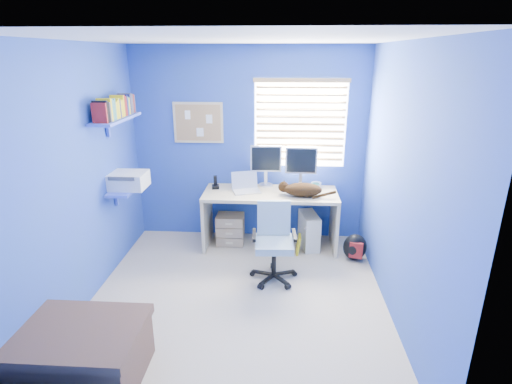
# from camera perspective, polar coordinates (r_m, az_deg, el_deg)

# --- Properties ---
(floor) EXTENTS (3.00, 3.20, 0.00)m
(floor) POSITION_cam_1_polar(r_m,az_deg,el_deg) (4.23, -2.68, -15.16)
(floor) COLOR #B9A992
(floor) RESTS_ON ground
(ceiling) EXTENTS (3.00, 3.20, 0.00)m
(ceiling) POSITION_cam_1_polar(r_m,az_deg,el_deg) (3.50, -3.35, 21.00)
(ceiling) COLOR white
(ceiling) RESTS_ON wall_back
(wall_back) EXTENTS (3.00, 0.01, 2.50)m
(wall_back) POSITION_cam_1_polar(r_m,az_deg,el_deg) (5.22, -0.99, 6.58)
(wall_back) COLOR #2E529E
(wall_back) RESTS_ON ground
(wall_front) EXTENTS (3.00, 0.01, 2.50)m
(wall_front) POSITION_cam_1_polar(r_m,az_deg,el_deg) (2.23, -7.68, -11.65)
(wall_front) COLOR #2E529E
(wall_front) RESTS_ON ground
(wall_left) EXTENTS (0.01, 3.20, 2.50)m
(wall_left) POSITION_cam_1_polar(r_m,az_deg,el_deg) (4.12, -24.16, 1.46)
(wall_left) COLOR #2E529E
(wall_left) RESTS_ON ground
(wall_right) EXTENTS (0.01, 3.20, 2.50)m
(wall_right) POSITION_cam_1_polar(r_m,az_deg,el_deg) (3.81, 20.03, 0.64)
(wall_right) COLOR #2E529E
(wall_right) RESTS_ON ground
(desk) EXTENTS (1.68, 0.65, 0.74)m
(desk) POSITION_cam_1_polar(r_m,az_deg,el_deg) (5.14, 2.02, -3.93)
(desk) COLOR tan
(desk) RESTS_ON floor
(laptop) EXTENTS (0.39, 0.35, 0.22)m
(laptop) POSITION_cam_1_polar(r_m,az_deg,el_deg) (4.99, -1.38, 1.24)
(laptop) COLOR silver
(laptop) RESTS_ON desk
(monitor_left) EXTENTS (0.40, 0.13, 0.54)m
(monitor_left) POSITION_cam_1_polar(r_m,az_deg,el_deg) (5.18, 1.42, 3.76)
(monitor_left) COLOR silver
(monitor_left) RESTS_ON desk
(monitor_right) EXTENTS (0.40, 0.13, 0.54)m
(monitor_right) POSITION_cam_1_polar(r_m,az_deg,el_deg) (5.12, 6.42, 3.46)
(monitor_right) COLOR silver
(monitor_right) RESTS_ON desk
(phone) EXTENTS (0.11, 0.13, 0.17)m
(phone) POSITION_cam_1_polar(r_m,az_deg,el_deg) (5.16, -5.82, 1.44)
(phone) COLOR black
(phone) RESTS_ON desk
(mug) EXTENTS (0.10, 0.09, 0.10)m
(mug) POSITION_cam_1_polar(r_m,az_deg,el_deg) (5.10, 8.47, 0.69)
(mug) COLOR teal
(mug) RESTS_ON desk
(cd_spindle) EXTENTS (0.13, 0.13, 0.07)m
(cd_spindle) POSITION_cam_1_polar(r_m,az_deg,el_deg) (5.22, 8.60, 0.98)
(cd_spindle) COLOR silver
(cd_spindle) RESTS_ON desk
(cat) EXTENTS (0.51, 0.34, 0.17)m
(cat) POSITION_cam_1_polar(r_m,az_deg,el_deg) (4.88, 6.73, 0.33)
(cat) COLOR black
(cat) RESTS_ON desk
(tower_pc) EXTENTS (0.27, 0.47, 0.45)m
(tower_pc) POSITION_cam_1_polar(r_m,az_deg,el_deg) (5.22, 7.57, -5.47)
(tower_pc) COLOR beige
(tower_pc) RESTS_ON floor
(drawer_boxes) EXTENTS (0.35, 0.28, 0.41)m
(drawer_boxes) POSITION_cam_1_polar(r_m,az_deg,el_deg) (5.28, -3.68, -5.29)
(drawer_boxes) COLOR tan
(drawer_boxes) RESTS_ON floor
(yellow_book) EXTENTS (0.03, 0.17, 0.24)m
(yellow_book) POSITION_cam_1_polar(r_m,az_deg,el_deg) (5.08, 6.07, -7.46)
(yellow_book) COLOR yellow
(yellow_book) RESTS_ON floor
(backpack) EXTENTS (0.33, 0.29, 0.33)m
(backpack) POSITION_cam_1_polar(r_m,az_deg,el_deg) (5.03, 13.94, -7.65)
(backpack) COLOR black
(backpack) RESTS_ON floor
(bed_corner) EXTENTS (0.95, 0.68, 0.46)m
(bed_corner) POSITION_cam_1_polar(r_m,az_deg,el_deg) (3.53, -24.10, -20.42)
(bed_corner) COLOR brown
(bed_corner) RESTS_ON floor
(office_chair) EXTENTS (0.52, 0.52, 0.86)m
(office_chair) POSITION_cam_1_polar(r_m,az_deg,el_deg) (4.45, 2.56, -8.49)
(office_chair) COLOR black
(office_chair) RESTS_ON floor
(window_blinds) EXTENTS (1.15, 0.05, 1.10)m
(window_blinds) POSITION_cam_1_polar(r_m,az_deg,el_deg) (5.12, 6.34, 9.64)
(window_blinds) COLOR white
(window_blinds) RESTS_ON ground
(corkboard) EXTENTS (0.64, 0.02, 0.52)m
(corkboard) POSITION_cam_1_polar(r_m,az_deg,el_deg) (5.23, -8.25, 9.77)
(corkboard) COLOR tan
(corkboard) RESTS_ON ground
(wall_shelves) EXTENTS (0.42, 0.90, 1.05)m
(wall_shelves) POSITION_cam_1_polar(r_m,az_deg,el_deg) (4.68, -18.75, 6.40)
(wall_shelves) COLOR #465CD6
(wall_shelves) RESTS_ON ground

